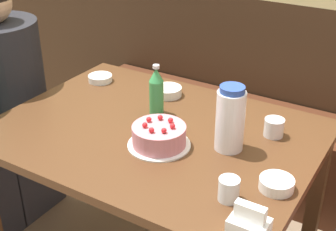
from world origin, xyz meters
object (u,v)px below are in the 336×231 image
at_px(napkin_holder, 249,224).
at_px(bowl_soup_white, 277,184).
at_px(soju_bottle, 156,91).
at_px(bench_seat, 234,143).
at_px(glass_tumbler_short, 229,189).
at_px(water_pitcher, 230,119).
at_px(birthday_cake, 159,136).
at_px(bowl_side_dish, 168,91).
at_px(bowl_rice_small, 100,78).
at_px(glass_water_tall, 274,127).
at_px(person_grey_tee, 7,102).

xyz_separation_m(napkin_holder, bowl_soup_white, (-0.01, 0.25, -0.02)).
distance_m(soju_bottle, napkin_holder, 0.79).
height_order(bench_seat, soju_bottle, soju_bottle).
bearing_deg(napkin_holder, glass_tumbler_short, 134.41).
distance_m(water_pitcher, soju_bottle, 0.39).
distance_m(birthday_cake, napkin_holder, 0.55).
xyz_separation_m(birthday_cake, glass_tumbler_short, (0.35, -0.16, -0.00)).
height_order(bowl_soup_white, glass_tumbler_short, glass_tumbler_short).
bearing_deg(glass_tumbler_short, soju_bottle, 143.41).
bearing_deg(bowl_side_dish, bowl_rice_small, -174.81).
bearing_deg(bowl_rice_small, glass_water_tall, -4.00).
bearing_deg(soju_bottle, glass_tumbler_short, -36.59).
xyz_separation_m(glass_tumbler_short, person_grey_tee, (-1.32, 0.27, -0.15)).
xyz_separation_m(birthday_cake, napkin_holder, (0.47, -0.28, -0.00)).
bearing_deg(water_pitcher, soju_bottle, 165.49).
relative_size(bench_seat, soju_bottle, 8.36).
xyz_separation_m(glass_water_tall, glass_tumbler_short, (0.02, -0.45, 0.00)).
bearing_deg(glass_water_tall, soju_bottle, -171.09).
bearing_deg(bowl_rice_small, birthday_cake, -32.29).
xyz_separation_m(bowl_rice_small, bowl_side_dish, (0.36, 0.03, 0.00)).
bearing_deg(bowl_side_dish, bench_seat, 77.13).
bearing_deg(water_pitcher, bowl_soup_white, -31.96).
bearing_deg(person_grey_tee, soju_bottle, 7.56).
bearing_deg(glass_water_tall, water_pitcher, -122.29).
distance_m(napkin_holder, bowl_soup_white, 0.25).
height_order(soju_bottle, bowl_soup_white, soju_bottle).
distance_m(napkin_holder, bowl_rice_small, 1.21).
distance_m(glass_tumbler_short, person_grey_tee, 1.35).
relative_size(soju_bottle, glass_tumbler_short, 2.85).
relative_size(water_pitcher, bowl_rice_small, 2.17).
bearing_deg(soju_bottle, water_pitcher, -14.51).
xyz_separation_m(bench_seat, person_grey_tee, (-0.88, -0.81, 0.38)).
distance_m(water_pitcher, glass_water_tall, 0.22).
bearing_deg(bowl_side_dish, birthday_cake, -62.79).
height_order(soju_bottle, person_grey_tee, person_grey_tee).
xyz_separation_m(water_pitcher, napkin_holder, (0.24, -0.39, -0.08)).
distance_m(bowl_side_dish, glass_water_tall, 0.54).
bearing_deg(birthday_cake, bench_seat, 94.81).
bearing_deg(bench_seat, birthday_cake, -85.19).
height_order(bench_seat, glass_tumbler_short, glass_tumbler_short).
xyz_separation_m(water_pitcher, person_grey_tee, (-1.19, -0.01, -0.23)).
xyz_separation_m(bench_seat, soju_bottle, (-0.07, -0.70, 0.59)).
relative_size(water_pitcher, glass_water_tall, 3.25).
relative_size(glass_water_tall, person_grey_tee, 0.06).
relative_size(soju_bottle, bowl_soup_white, 1.92).
bearing_deg(bowl_side_dish, person_grey_tee, -159.87).
bearing_deg(bowl_side_dish, soju_bottle, -73.67).
bearing_deg(soju_bottle, bench_seat, 84.21).
bearing_deg(glass_tumbler_short, bowl_soup_white, 49.88).
distance_m(water_pitcher, glass_tumbler_short, 0.32).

